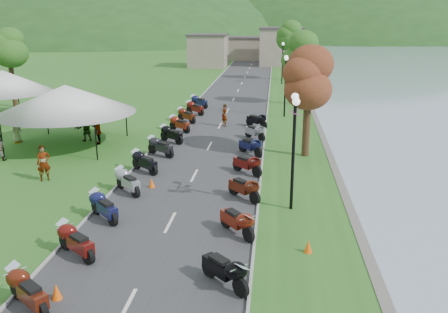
{
  "coord_description": "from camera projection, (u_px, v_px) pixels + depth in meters",
  "views": [
    {
      "loc": [
        4.12,
        -1.6,
        8.21
      ],
      "look_at": [
        1.66,
        21.43,
        1.3
      ],
      "focal_mm": 38.0,
      "sensor_mm": 36.0,
      "label": 1
    }
  ],
  "objects": [
    {
      "name": "road",
      "position": [
        228.0,
        111.0,
        42.4
      ],
      "size": [
        7.0,
        120.0,
        0.02
      ],
      "primitive_type": "cube",
      "color": "#39393C",
      "rests_on": "ground"
    },
    {
      "name": "hills_backdrop",
      "position": [
        266.0,
        36.0,
        194.86
      ],
      "size": [
        360.0,
        120.0,
        76.0
      ],
      "primitive_type": null,
      "color": "#285621",
      "rests_on": "ground"
    },
    {
      "name": "far_building",
      "position": [
        241.0,
        49.0,
        84.77
      ],
      "size": [
        18.0,
        16.0,
        5.0
      ],
      "primitive_type": "cube",
      "color": "gray",
      "rests_on": "ground"
    },
    {
      "name": "moto_row_left",
      "position": [
        117.0,
        194.0,
        21.17
      ],
      "size": [
        2.6,
        49.77,
        1.1
      ],
      "primitive_type": null,
      "color": "#331411",
      "rests_on": "ground"
    },
    {
      "name": "moto_row_right",
      "position": [
        240.0,
        203.0,
        20.13
      ],
      "size": [
        2.6,
        35.8,
        1.1
      ],
      "primitive_type": null,
      "color": "#331411",
      "rests_on": "ground"
    },
    {
      "name": "vendor_tent_main",
      "position": [
        68.0,
        116.0,
        30.54
      ],
      "size": [
        5.84,
        5.84,
        4.0
      ],
      "primitive_type": null,
      "color": "silver",
      "rests_on": "ground"
    },
    {
      "name": "vendor_tent_side",
      "position": [
        5.0,
        95.0,
        38.52
      ],
      "size": [
        5.08,
        5.08,
        4.0
      ],
      "primitive_type": null,
      "color": "silver",
      "rests_on": "ground"
    },
    {
      "name": "tree_lakeside",
      "position": [
        308.0,
        94.0,
        27.79
      ],
      "size": [
        2.72,
        2.72,
        7.56
      ],
      "primitive_type": null,
      "color": "#356F21",
      "rests_on": "ground"
    },
    {
      "name": "pedestrian_a",
      "position": [
        46.0,
        180.0,
        24.58
      ],
      "size": [
        0.85,
        0.8,
        1.88
      ],
      "primitive_type": "imported",
      "rotation": [
        0.0,
        0.0,
        0.61
      ],
      "color": "slate",
      "rests_on": "ground"
    },
    {
      "name": "pedestrian_b",
      "position": [
        1.0,
        160.0,
        27.98
      ],
      "size": [
        0.77,
        0.44,
        1.57
      ],
      "primitive_type": "imported",
      "rotation": [
        0.0,
        0.0,
        3.17
      ],
      "color": "slate",
      "rests_on": "ground"
    },
    {
      "name": "traffic_cone_near",
      "position": [
        56.0,
        292.0,
        14.2
      ],
      "size": [
        0.33,
        0.33,
        0.52
      ],
      "primitive_type": "cone",
      "color": "#F2590C",
      "rests_on": "ground"
    }
  ]
}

